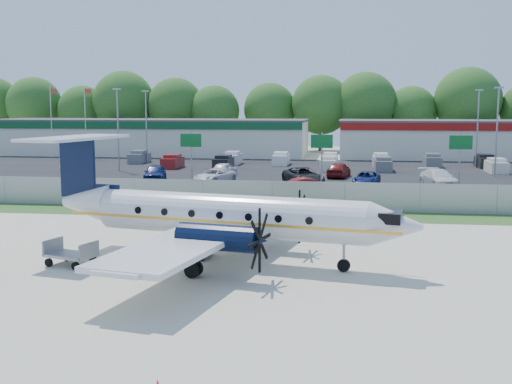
# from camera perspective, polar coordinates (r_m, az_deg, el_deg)

# --- Properties ---
(ground) EXTENTS (170.00, 170.00, 0.00)m
(ground) POSITION_cam_1_polar(r_m,az_deg,el_deg) (31.16, -1.59, -5.66)
(ground) COLOR beige
(ground) RESTS_ON ground
(grass_verge) EXTENTS (170.00, 4.00, 0.02)m
(grass_verge) POSITION_cam_1_polar(r_m,az_deg,el_deg) (42.80, 1.15, -1.98)
(grass_verge) COLOR #2D561E
(grass_verge) RESTS_ON ground
(access_road) EXTENTS (170.00, 8.00, 0.02)m
(access_road) POSITION_cam_1_polar(r_m,az_deg,el_deg) (49.67, 2.15, -0.64)
(access_road) COLOR black
(access_road) RESTS_ON ground
(parking_lot) EXTENTS (170.00, 32.00, 0.02)m
(parking_lot) POSITION_cam_1_polar(r_m,az_deg,el_deg) (70.44, 3.98, 1.81)
(parking_lot) COLOR black
(parking_lot) RESTS_ON ground
(perimeter_fence) EXTENTS (120.00, 0.06, 1.99)m
(perimeter_fence) POSITION_cam_1_polar(r_m,az_deg,el_deg) (44.61, 1.48, -0.29)
(perimeter_fence) COLOR gray
(perimeter_fence) RESTS_ON ground
(building_west) EXTENTS (46.40, 12.40, 5.24)m
(building_west) POSITION_cam_1_polar(r_m,az_deg,el_deg) (96.50, -9.40, 4.86)
(building_west) COLOR silver
(building_west) RESTS_ON ground
(building_east) EXTENTS (44.40, 12.40, 5.24)m
(building_east) POSITION_cam_1_polar(r_m,az_deg,el_deg) (94.29, 21.05, 4.39)
(building_east) COLOR silver
(building_east) RESTS_ON ground
(sign_left) EXTENTS (1.80, 0.26, 5.00)m
(sign_left) POSITION_cam_1_polar(r_m,az_deg,el_deg) (54.53, -5.79, 3.88)
(sign_left) COLOR gray
(sign_left) RESTS_ON ground
(sign_mid) EXTENTS (1.80, 0.26, 5.00)m
(sign_mid) POSITION_cam_1_polar(r_m,az_deg,el_deg) (52.95, 5.86, 3.76)
(sign_mid) COLOR gray
(sign_mid) RESTS_ON ground
(sign_right) EXTENTS (1.80, 0.26, 5.00)m
(sign_right) POSITION_cam_1_polar(r_m,az_deg,el_deg) (53.63, 17.71, 3.49)
(sign_right) COLOR gray
(sign_right) RESTS_ON ground
(flagpole_west) EXTENTS (1.06, 0.12, 10.00)m
(flagpole_west) POSITION_cam_1_polar(r_m,az_deg,el_deg) (94.33, -17.71, 6.37)
(flagpole_west) COLOR silver
(flagpole_west) RESTS_ON ground
(flagpole_east) EXTENTS (1.06, 0.12, 10.00)m
(flagpole_east) POSITION_cam_1_polar(r_m,az_deg,el_deg) (92.26, -14.90, 6.46)
(flagpole_east) COLOR silver
(flagpole_east) RESTS_ON ground
(light_pole_nw) EXTENTS (0.90, 0.35, 9.09)m
(light_pole_nw) POSITION_cam_1_polar(r_m,az_deg,el_deg) (72.43, -12.18, 5.95)
(light_pole_nw) COLOR gray
(light_pole_nw) RESTS_ON ground
(light_pole_ne) EXTENTS (0.90, 0.35, 9.09)m
(light_pole_ne) POSITION_cam_1_polar(r_m,az_deg,el_deg) (69.50, 20.65, 5.57)
(light_pole_ne) COLOR gray
(light_pole_ne) RESTS_ON ground
(light_pole_sw) EXTENTS (0.90, 0.35, 9.09)m
(light_pole_sw) POSITION_cam_1_polar(r_m,az_deg,el_deg) (81.88, -9.73, 6.19)
(light_pole_sw) COLOR gray
(light_pole_sw) RESTS_ON ground
(light_pole_se) EXTENTS (0.90, 0.35, 9.09)m
(light_pole_se) POSITION_cam_1_polar(r_m,az_deg,el_deg) (79.29, 19.11, 5.84)
(light_pole_se) COLOR gray
(light_pole_se) RESTS_ON ground
(tree_line) EXTENTS (112.00, 6.00, 14.00)m
(tree_line) POSITION_cam_1_polar(r_m,az_deg,el_deg) (104.25, 5.39, 3.68)
(tree_line) COLOR #275719
(tree_line) RESTS_ON ground
(aircraft) EXTENTS (18.58, 18.21, 5.67)m
(aircraft) POSITION_cam_1_polar(r_m,az_deg,el_deg) (29.60, -3.00, -2.05)
(aircraft) COLOR silver
(aircraft) RESTS_ON ground
(pushback_tug) EXTENTS (2.34, 1.81, 1.19)m
(pushback_tug) POSITION_cam_1_polar(r_m,az_deg,el_deg) (30.84, -5.85, -4.75)
(pushback_tug) COLOR silver
(pushback_tug) RESTS_ON ground
(baggage_cart_far) EXTENTS (2.47, 1.88, 1.15)m
(baggage_cart_far) POSITION_cam_1_polar(r_m,az_deg,el_deg) (30.27, -16.13, -5.33)
(baggage_cart_far) COLOR gray
(baggage_cart_far) RESTS_ON ground
(cone_starboard_wing) EXTENTS (0.33, 0.33, 0.47)m
(cone_starboard_wing) POSITION_cam_1_polar(r_m,az_deg,el_deg) (35.30, 5.83, -3.74)
(cone_starboard_wing) COLOR #FF3E08
(cone_starboard_wing) RESTS_ON ground
(road_car_west) EXTENTS (4.36, 2.54, 1.39)m
(road_car_west) POSITION_cam_1_polar(r_m,az_deg,el_deg) (51.71, -16.28, -0.62)
(road_car_west) COLOR silver
(road_car_west) RESTS_ON ground
(road_car_mid) EXTENTS (4.58, 3.03, 1.43)m
(road_car_mid) POSITION_cam_1_polar(r_m,az_deg,el_deg) (51.69, 3.81, -0.33)
(road_car_mid) COLOR maroon
(road_car_mid) RESTS_ON ground
(parked_car_a) EXTENTS (2.67, 4.92, 1.59)m
(parked_car_a) POSITION_cam_1_polar(r_m,az_deg,el_deg) (62.40, -8.96, 0.97)
(parked_car_a) COLOR navy
(parked_car_a) RESTS_ON ground
(parked_car_b) EXTENTS (3.95, 5.25, 1.33)m
(parked_car_b) POSITION_cam_1_polar(r_m,az_deg,el_deg) (60.27, -3.71, 0.81)
(parked_car_b) COLOR silver
(parked_car_b) RESTS_ON ground
(parked_car_c) EXTENTS (4.68, 6.20, 1.56)m
(parked_car_c) POSITION_cam_1_polar(r_m,az_deg,el_deg) (59.13, 4.23, 0.67)
(parked_car_c) COLOR black
(parked_car_c) RESTS_ON ground
(parked_car_d) EXTENTS (2.78, 4.87, 1.28)m
(parked_car_d) POSITION_cam_1_polar(r_m,az_deg,el_deg) (58.89, 9.79, 0.55)
(parked_car_d) COLOR navy
(parked_car_d) RESTS_ON ground
(parked_car_e) EXTENTS (3.42, 5.72, 1.55)m
(parked_car_e) POSITION_cam_1_polar(r_m,az_deg,el_deg) (59.63, 15.89, 0.46)
(parked_car_e) COLOR silver
(parked_car_e) RESTS_ON ground
(parked_car_f) EXTENTS (2.35, 4.33, 1.40)m
(parked_car_f) POSITION_cam_1_polar(r_m,az_deg,el_deg) (66.37, -2.85, 1.45)
(parked_car_f) COLOR silver
(parked_car_f) RESTS_ON ground
(parked_car_g) EXTENTS (2.64, 4.90, 1.58)m
(parked_car_g) POSITION_cam_1_polar(r_m,az_deg,el_deg) (65.23, 7.35, 1.28)
(parked_car_g) COLOR maroon
(parked_car_g) RESTS_ON ground
(far_parking_rows) EXTENTS (56.00, 10.00, 1.60)m
(far_parking_rows) POSITION_cam_1_polar(r_m,az_deg,el_deg) (75.40, 4.26, 2.18)
(far_parking_rows) COLOR gray
(far_parking_rows) RESTS_ON ground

